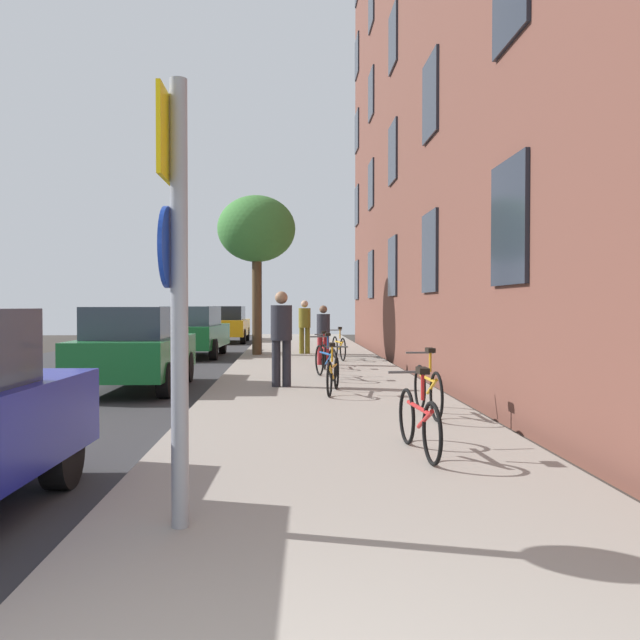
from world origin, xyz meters
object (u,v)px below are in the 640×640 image
object	(u,v)px
sign_post	(175,268)
car_3	(227,324)
tree_near	(256,230)
car_2	(193,331)
bicycle_5	(339,347)
car_1	(136,347)
traffic_light	(257,271)
bicycle_4	(324,353)
bicycle_0	(419,420)
pedestrian_1	(323,331)
pedestrian_0	(281,332)
bicycle_2	(333,373)
bicycle_1	(428,389)
pedestrian_2	(305,323)
bicycle_3	(326,360)

from	to	relation	value
sign_post	car_3	size ratio (longest dim) A/B	0.78
tree_near	car_2	xyz separation A→B (m)	(-2.07, 0.57, -3.16)
bicycle_5	car_1	bearing A→B (deg)	-127.62
tree_near	car_2	world-z (taller)	tree_near
traffic_light	bicycle_4	bearing A→B (deg)	-68.48
tree_near	bicycle_0	world-z (taller)	tree_near
bicycle_5	pedestrian_1	distance (m)	1.76
pedestrian_0	car_2	size ratio (longest dim) A/B	0.41
traffic_light	bicycle_4	world-z (taller)	traffic_light
car_1	bicycle_0	bearing A→B (deg)	-55.48
bicycle_2	car_3	world-z (taller)	car_3
bicycle_1	car_2	xyz separation A→B (m)	(-5.02, 12.22, 0.35)
bicycle_0	bicycle_1	bearing A→B (deg)	75.97
bicycle_1	car_3	xyz separation A→B (m)	(-4.71, 20.56, 0.35)
bicycle_2	bicycle_0	bearing A→B (deg)	-83.25
bicycle_1	bicycle_0	bearing A→B (deg)	-104.03
tree_near	pedestrian_2	size ratio (longest dim) A/B	2.92
car_3	pedestrian_0	bearing A→B (deg)	-81.31
bicycle_0	pedestrian_2	bearing A→B (deg)	93.35
bicycle_4	car_3	world-z (taller)	car_3
bicycle_4	pedestrian_1	bearing A→B (deg)	87.65
bicycle_2	pedestrian_2	xyz separation A→B (m)	(-0.28, 9.60, 0.63)
bicycle_1	bicycle_4	bearing A→B (deg)	98.56
bicycle_1	bicycle_4	xyz separation A→B (m)	(-1.08, 7.20, -0.02)
bicycle_1	car_1	xyz separation A→B (m)	(-4.93, 3.89, 0.35)
tree_near	pedestrian_2	bearing A→B (deg)	13.19
bicycle_1	bicycle_4	distance (m)	7.28
bicycle_4	car_1	world-z (taller)	car_1
traffic_light	car_1	xyz separation A→B (m)	(-1.97, -8.07, -1.92)
sign_post	pedestrian_1	bearing A→B (deg)	82.44
bicycle_2	tree_near	bearing A→B (deg)	100.92
pedestrian_1	pedestrian_2	distance (m)	4.02
bicycle_1	car_3	world-z (taller)	car_3
bicycle_1	pedestrian_2	distance (m)	12.10
pedestrian_1	pedestrian_2	size ratio (longest dim) A/B	0.90
car_1	tree_near	bearing A→B (deg)	75.72
sign_post	pedestrian_0	xyz separation A→B (m)	(0.63, 7.93, -0.76)
bicycle_2	pedestrian_1	bearing A→B (deg)	88.80
pedestrian_1	traffic_light	bearing A→B (deg)	115.75
traffic_light	bicycle_2	bearing A→B (deg)	-79.38
bicycle_5	car_2	world-z (taller)	car_2
pedestrian_2	car_3	world-z (taller)	pedestrian_2
bicycle_1	pedestrian_0	size ratio (longest dim) A/B	0.92
tree_near	bicycle_0	size ratio (longest dim) A/B	3.09
tree_near	car_1	size ratio (longest dim) A/B	1.27
pedestrian_0	pedestrian_1	distance (m)	4.74
bicycle_1	pedestrian_0	distance (m)	4.02
bicycle_3	pedestrian_1	bearing A→B (deg)	88.05
car_1	car_2	distance (m)	8.33
sign_post	tree_near	xyz separation A→B (m)	(-0.24, 16.19, 2.09)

